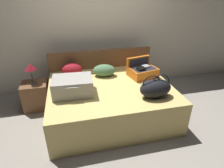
{
  "coord_description": "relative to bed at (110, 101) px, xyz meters",
  "views": [
    {
      "loc": [
        -0.6,
        -2.27,
        2.02
      ],
      "look_at": [
        0.0,
        0.28,
        0.67
      ],
      "focal_mm": 30.31,
      "sensor_mm": 36.0,
      "label": 1
    }
  ],
  "objects": [
    {
      "name": "bed",
      "position": [
        0.0,
        0.0,
        0.0
      ],
      "size": [
        1.99,
        1.6,
        0.57
      ],
      "primitive_type": "cube",
      "color": "tan",
      "rests_on": "ground"
    },
    {
      "name": "pillow_near_headboard",
      "position": [
        -0.02,
        0.43,
        0.39
      ],
      "size": [
        0.44,
        0.32,
        0.21
      ],
      "primitive_type": "ellipsoid",
      "rotation": [
        0.0,
        0.0,
        -0.16
      ],
      "color": "#4C724C",
      "rests_on": "bed"
    },
    {
      "name": "headboard",
      "position": [
        0.0,
        0.84,
        0.18
      ],
      "size": [
        2.03,
        0.08,
        0.94
      ],
      "primitive_type": "cube",
      "color": "brown",
      "rests_on": "ground"
    },
    {
      "name": "hard_case_medium",
      "position": [
        0.65,
        0.26,
        0.39
      ],
      "size": [
        0.54,
        0.46,
        0.32
      ],
      "rotation": [
        0.0,
        0.0,
        0.21
      ],
      "color": "#D16619",
      "rests_on": "bed"
    },
    {
      "name": "nightstand",
      "position": [
        -1.27,
        0.55,
        -0.03
      ],
      "size": [
        0.44,
        0.4,
        0.5
      ],
      "primitive_type": "cube",
      "color": "brown",
      "rests_on": "ground"
    },
    {
      "name": "table_lamp",
      "position": [
        -1.27,
        0.55,
        0.51
      ],
      "size": [
        0.19,
        0.19,
        0.37
      ],
      "color": "#3F3833",
      "rests_on": "nightstand"
    },
    {
      "name": "hard_case_large",
      "position": [
        -0.6,
        -0.1,
        0.42
      ],
      "size": [
        0.61,
        0.48,
        0.26
      ],
      "rotation": [
        0.0,
        0.0,
        -0.05
      ],
      "color": "gray",
      "rests_on": "bed"
    },
    {
      "name": "back_wall",
      "position": [
        0.0,
        1.25,
        1.01
      ],
      "size": [
        8.0,
        0.1,
        2.6
      ],
      "primitive_type": "cube",
      "color": "beige",
      "rests_on": "ground"
    },
    {
      "name": "duffel_bag",
      "position": [
        0.57,
        -0.47,
        0.43
      ],
      "size": [
        0.48,
        0.29,
        0.35
      ],
      "rotation": [
        0.0,
        0.0,
        0.03
      ],
      "color": "black",
      "rests_on": "bed"
    },
    {
      "name": "pillow_center_head",
      "position": [
        -0.58,
        0.61,
        0.39
      ],
      "size": [
        0.41,
        0.31,
        0.22
      ],
      "primitive_type": "ellipsoid",
      "rotation": [
        0.0,
        0.0,
        -0.11
      ],
      "color": "maroon",
      "rests_on": "bed"
    },
    {
      "name": "ground_plane",
      "position": [
        0.0,
        -0.4,
        -0.29
      ],
      "size": [
        12.0,
        12.0,
        0.0
      ],
      "primitive_type": "plane",
      "color": "gray"
    }
  ]
}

